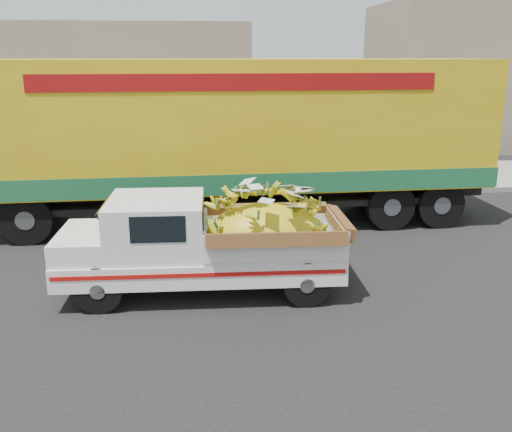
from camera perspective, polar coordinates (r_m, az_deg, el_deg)
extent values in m
plane|color=black|center=(9.54, 0.30, -8.23)|extent=(100.00, 100.00, 0.00)
cube|color=gray|center=(16.08, -2.27, 2.09)|extent=(60.00, 0.25, 0.15)
cube|color=gray|center=(18.13, -2.68, 3.65)|extent=(60.00, 4.00, 0.14)
cube|color=gray|center=(24.68, -22.84, 11.40)|extent=(18.00, 6.00, 5.00)
cylinder|color=black|center=(9.26, -15.47, -7.09)|extent=(0.76, 0.24, 0.75)
cylinder|color=black|center=(10.58, -14.02, -4.06)|extent=(0.76, 0.24, 0.75)
cylinder|color=black|center=(9.19, 5.06, -6.73)|extent=(0.76, 0.24, 0.75)
cylinder|color=black|center=(10.52, 3.81, -3.73)|extent=(0.76, 0.24, 0.75)
cube|color=silver|center=(9.69, -5.50, -4.43)|extent=(4.69, 1.80, 0.39)
cube|color=#A50F0C|center=(8.87, -5.61, -5.92)|extent=(4.55, 0.12, 0.07)
cube|color=silver|center=(10.05, -18.68, -5.10)|extent=(0.14, 1.65, 0.14)
cube|color=silver|center=(9.80, -16.76, -2.51)|extent=(0.88, 1.60, 0.36)
cube|color=silver|center=(9.53, -9.91, -0.89)|extent=(1.57, 1.65, 0.89)
cube|color=black|center=(8.70, -9.81, -1.35)|extent=(0.84, 0.03, 0.42)
cube|color=silver|center=(9.58, 1.55, -1.77)|extent=(2.32, 1.74, 0.50)
ellipsoid|color=gold|center=(9.61, 0.95, -2.37)|extent=(2.09, 1.40, 1.27)
cylinder|color=black|center=(13.90, 17.87, 1.14)|extent=(1.11, 0.36, 1.10)
cylinder|color=black|center=(15.67, 14.80, 2.99)|extent=(1.11, 0.36, 1.10)
cylinder|color=black|center=(13.43, 13.24, 1.00)|extent=(1.11, 0.36, 1.10)
cylinder|color=black|center=(15.26, 10.62, 2.91)|extent=(1.11, 0.36, 1.10)
cylinder|color=black|center=(12.98, -21.95, -0.26)|extent=(1.11, 0.36, 1.10)
cylinder|color=black|center=(14.86, -20.16, 1.86)|extent=(1.11, 0.36, 1.10)
cube|color=black|center=(13.53, -2.23, 2.53)|extent=(12.03, 1.42, 0.36)
cube|color=gold|center=(13.26, -2.31, 9.27)|extent=(11.84, 2.91, 2.84)
cube|color=#1B5E35|center=(13.44, -2.25, 4.31)|extent=(11.90, 2.93, 0.45)
cube|color=maroon|center=(11.93, -1.77, 13.23)|extent=(8.40, 0.31, 0.35)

